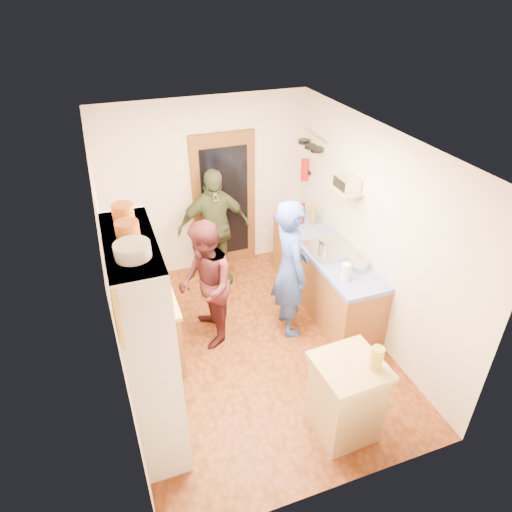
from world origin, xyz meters
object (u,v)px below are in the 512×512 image
hutch_body (147,346)px  island_base (345,400)px  person_left (208,283)px  person_back (215,228)px  right_counter_base (324,277)px  person_hob (294,269)px

hutch_body → island_base: size_ratio=2.56×
island_base → person_left: (-0.88, 1.82, 0.39)m
person_back → person_left: bearing=-108.8°
person_left → person_back: size_ratio=0.92×
hutch_body → right_counter_base: hutch_body is taller
hutch_body → person_back: size_ratio=1.24×
right_counter_base → island_base: island_base is taller
hutch_body → person_left: (0.85, 1.16, -0.28)m
person_left → person_hob: bearing=83.4°
right_counter_base → island_base: 2.11m
island_base → person_hob: person_hob is taller
person_back → right_counter_base: bearing=-38.7°
right_counter_base → person_back: 1.67m
hutch_body → person_hob: size_ratio=1.21×
hutch_body → island_base: 1.97m
hutch_body → person_hob: hutch_body is taller
island_base → person_left: bearing=115.7°
person_left → person_back: bearing=165.0°
island_base → person_hob: size_ratio=0.47×
right_counter_base → person_back: size_ratio=1.24×
island_base → person_back: (-0.46, 2.99, 0.45)m
right_counter_base → person_left: bearing=-175.1°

